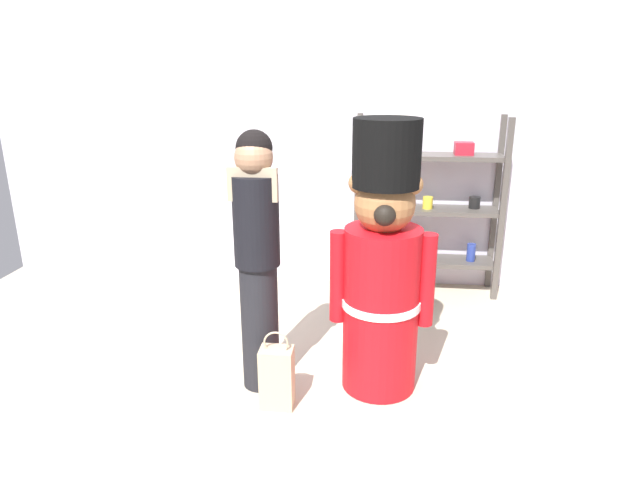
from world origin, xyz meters
name	(u,v)px	position (x,y,z in m)	size (l,w,h in m)	color
ground_plane	(290,407)	(0.00, 0.00, 0.00)	(6.40, 6.40, 0.00)	beige
back_wall	(326,147)	(0.00, 2.20, 1.30)	(6.40, 0.12, 2.60)	silver
merchandise_shelf	(427,205)	(0.94, 1.98, 0.82)	(1.30, 0.35, 1.61)	#4C4742
teddy_bear_guard	(382,270)	(0.54, 0.32, 0.81)	(0.65, 0.50, 1.73)	red
person_shopper	(257,253)	(-0.23, 0.25, 0.91)	(0.29, 0.28, 1.66)	black
shopping_bag	(277,377)	(-0.08, 0.01, 0.20)	(0.20, 0.14, 0.51)	#C1AD89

